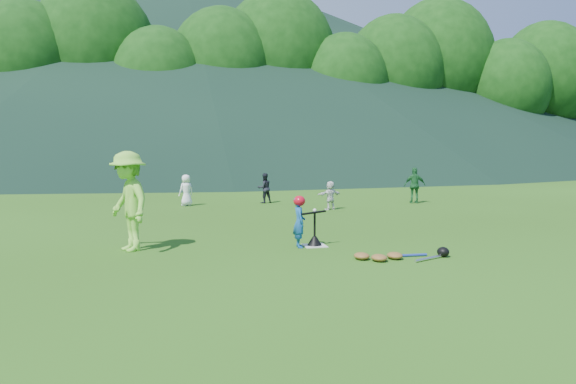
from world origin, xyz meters
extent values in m
plane|color=#295212|center=(0.00, 0.00, 0.00)|extent=(120.00, 120.00, 0.00)
cube|color=silver|center=(0.00, 0.00, 0.01)|extent=(0.45, 0.45, 0.02)
sphere|color=white|center=(0.00, 0.00, 0.74)|extent=(0.08, 0.08, 0.08)
imported|color=#165099|center=(-0.34, -0.05, 0.51)|extent=(0.26, 0.38, 1.02)
imported|color=#82D83F|center=(-3.67, 0.32, 0.98)|extent=(1.21, 1.45, 1.95)
imported|color=white|center=(-2.26, 8.06, 0.53)|extent=(0.61, 0.54, 1.05)
imported|color=black|center=(0.46, 8.37, 0.53)|extent=(0.59, 0.51, 1.05)
imported|color=#1D622D|center=(5.60, 7.19, 0.63)|extent=(0.79, 0.46, 1.26)
imported|color=silver|center=(2.15, 6.00, 0.45)|extent=(0.88, 0.51, 0.91)
cone|color=black|center=(0.00, 0.00, 0.11)|extent=(0.30, 0.30, 0.18)
cylinder|color=black|center=(0.00, 0.00, 0.45)|extent=(0.04, 0.04, 0.50)
ellipsoid|color=red|center=(-0.34, -0.05, 0.94)|extent=(0.24, 0.26, 0.22)
cylinder|color=black|center=(-0.04, -0.06, 0.70)|extent=(0.58, 0.30, 0.07)
ellipsoid|color=olive|center=(0.74, -1.67, 0.06)|extent=(0.28, 0.34, 0.13)
ellipsoid|color=olive|center=(1.09, -1.55, 0.06)|extent=(0.28, 0.34, 0.13)
ellipsoid|color=olive|center=(0.49, -1.45, 0.06)|extent=(0.28, 0.34, 0.13)
cylinder|color=silver|center=(1.64, -1.77, 0.03)|extent=(0.67, 0.36, 0.06)
cylinder|color=#263FA5|center=(1.44, -1.42, 0.03)|extent=(0.68, 0.06, 0.05)
ellipsoid|color=black|center=(2.04, -1.57, 0.09)|extent=(0.22, 0.24, 0.19)
cube|color=gray|center=(0.00, 28.00, 0.60)|extent=(70.00, 0.03, 1.20)
cube|color=yellow|center=(0.00, 28.00, 1.24)|extent=(70.00, 0.08, 0.08)
cylinder|color=gray|center=(0.00, 28.00, 0.60)|extent=(0.07, 0.07, 1.30)
cylinder|color=#382314|center=(-12.80, 33.50, 1.89)|extent=(0.56, 0.56, 3.78)
ellipsoid|color=#164711|center=(-12.80, 33.50, 7.88)|extent=(8.21, 8.21, 9.44)
cylinder|color=#382314|center=(-8.00, 35.00, 2.19)|extent=(0.56, 0.56, 4.38)
ellipsoid|color=#164711|center=(-8.00, 35.00, 9.12)|extent=(9.50, 9.50, 10.92)
cylinder|color=#382314|center=(-3.20, 32.00, 1.61)|extent=(0.56, 0.56, 3.22)
ellipsoid|color=#164711|center=(-3.20, 32.00, 6.72)|extent=(6.99, 6.99, 8.04)
cylinder|color=#382314|center=(1.60, 33.50, 1.91)|extent=(0.56, 0.56, 3.81)
ellipsoid|color=#164711|center=(1.60, 33.50, 7.96)|extent=(8.28, 8.28, 9.53)
cylinder|color=#382314|center=(6.40, 35.00, 2.20)|extent=(0.56, 0.56, 4.41)
ellipsoid|color=#164711|center=(6.40, 35.00, 9.20)|extent=(9.58, 9.58, 11.01)
cylinder|color=#382314|center=(11.20, 32.00, 1.63)|extent=(0.56, 0.56, 3.25)
ellipsoid|color=#164711|center=(11.20, 32.00, 6.79)|extent=(7.07, 7.07, 8.13)
cylinder|color=#382314|center=(16.00, 33.50, 1.92)|extent=(0.56, 0.56, 3.85)
ellipsoid|color=#164711|center=(16.00, 33.50, 8.03)|extent=(8.36, 8.36, 9.61)
cylinder|color=#382314|center=(20.80, 35.00, 2.22)|extent=(0.56, 0.56, 4.44)
ellipsoid|color=#164711|center=(20.80, 35.00, 9.27)|extent=(9.65, 9.65, 11.10)
cylinder|color=#382314|center=(25.60, 32.00, 1.64)|extent=(0.56, 0.56, 3.29)
ellipsoid|color=#164711|center=(25.60, 32.00, 6.86)|extent=(7.14, 7.14, 8.22)
cylinder|color=#382314|center=(30.40, 33.50, 1.94)|extent=(0.56, 0.56, 3.88)
ellipsoid|color=#164711|center=(30.40, 33.50, 8.10)|extent=(8.44, 8.44, 9.70)
cone|color=black|center=(0.00, 83.00, 16.00)|extent=(140.00, 140.00, 32.00)
camera|label=1|loc=(-3.00, -10.95, 2.11)|focal=35.00mm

